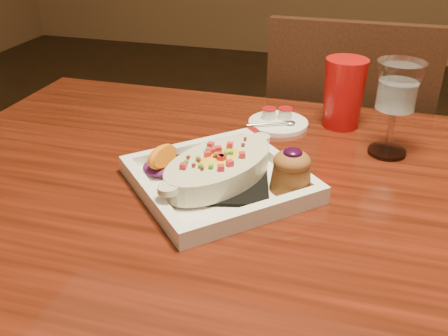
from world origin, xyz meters
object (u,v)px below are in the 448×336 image
(table, at_px, (321,257))
(plate, at_px, (225,172))
(red_tumbler, at_px, (344,93))
(chair_far, at_px, (341,163))
(goblet, at_px, (397,92))
(saucer, at_px, (277,121))

(table, xyz_separation_m, plate, (-0.17, 0.02, 0.13))
(table, distance_m, red_tumbler, 0.37)
(chair_far, xyz_separation_m, plate, (-0.17, -0.61, 0.27))
(goblet, xyz_separation_m, saucer, (-0.22, 0.07, -0.11))
(table, bearing_deg, plate, 174.45)
(plate, bearing_deg, goblet, -5.97)
(plate, height_order, saucer, plate)
(plate, height_order, red_tumbler, red_tumbler)
(saucer, bearing_deg, plate, -97.05)
(plate, distance_m, red_tumbler, 0.36)
(plate, bearing_deg, table, -49.94)
(table, height_order, goblet, goblet)
(table, height_order, red_tumbler, red_tumbler)
(goblet, bearing_deg, plate, -141.58)
(plate, bearing_deg, saucer, 38.56)
(chair_far, bearing_deg, table, 90.00)
(goblet, bearing_deg, saucer, 161.69)
(table, xyz_separation_m, chair_far, (-0.00, 0.63, -0.15))
(saucer, distance_m, red_tumbler, 0.15)
(table, relative_size, goblet, 8.45)
(goblet, height_order, saucer, goblet)
(red_tumbler, bearing_deg, chair_far, 88.82)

